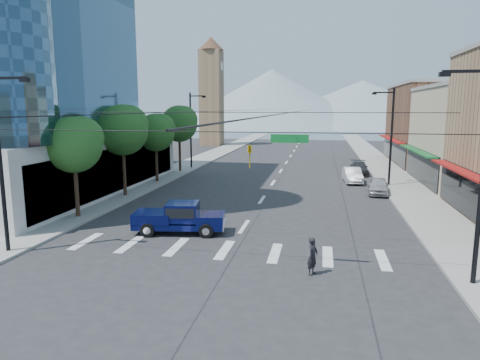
% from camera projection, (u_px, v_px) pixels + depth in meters
% --- Properties ---
extents(ground, '(160.00, 160.00, 0.00)m').
position_uv_depth(ground, '(222.00, 260.00, 20.50)').
color(ground, '#28282B').
rests_on(ground, ground).
extents(sidewalk_left, '(4.00, 120.00, 0.15)m').
position_uv_depth(sidewalk_left, '(204.00, 158.00, 61.45)').
color(sidewalk_left, gray).
rests_on(sidewalk_left, ground).
extents(sidewalk_right, '(4.00, 120.00, 0.15)m').
position_uv_depth(sidewalk_right, '(378.00, 162.00, 57.02)').
color(sidewalk_right, gray).
rests_on(sidewalk_right, ground).
extents(shop_far, '(12.00, 18.00, 10.00)m').
position_uv_depth(shop_far, '(445.00, 125.00, 54.72)').
color(shop_far, brown).
rests_on(shop_far, ground).
extents(clock_tower, '(4.80, 4.80, 20.40)m').
position_uv_depth(clock_tower, '(211.00, 90.00, 81.82)').
color(clock_tower, '#8C6B4C').
rests_on(clock_tower, ground).
extents(mountain_left, '(80.00, 80.00, 22.00)m').
position_uv_depth(mountain_left, '(272.00, 98.00, 166.73)').
color(mountain_left, gray).
rests_on(mountain_left, ground).
extents(mountain_right, '(90.00, 90.00, 18.00)m').
position_uv_depth(mountain_right, '(362.00, 103.00, 170.29)').
color(mountain_right, gray).
rests_on(mountain_right, ground).
extents(tree_near, '(3.65, 3.64, 6.71)m').
position_uv_depth(tree_near, '(76.00, 143.00, 27.62)').
color(tree_near, black).
rests_on(tree_near, ground).
extents(tree_midnear, '(4.09, 4.09, 7.52)m').
position_uv_depth(tree_midnear, '(124.00, 128.00, 34.30)').
color(tree_midnear, black).
rests_on(tree_midnear, ground).
extents(tree_midfar, '(3.65, 3.64, 6.71)m').
position_uv_depth(tree_midfar, '(157.00, 131.00, 41.18)').
color(tree_midfar, black).
rests_on(tree_midfar, ground).
extents(tree_far, '(4.09, 4.09, 7.52)m').
position_uv_depth(tree_far, '(180.00, 123.00, 47.86)').
color(tree_far, black).
rests_on(tree_far, ground).
extents(signal_rig, '(21.80, 0.20, 9.00)m').
position_uv_depth(signal_rig, '(220.00, 167.00, 18.72)').
color(signal_rig, black).
rests_on(signal_rig, ground).
extents(lamp_pole_nw, '(2.00, 0.25, 9.00)m').
position_uv_depth(lamp_pole_nw, '(192.00, 127.00, 50.70)').
color(lamp_pole_nw, black).
rests_on(lamp_pole_nw, ground).
extents(lamp_pole_ne, '(2.00, 0.25, 9.00)m').
position_uv_depth(lamp_pole_ne, '(390.00, 133.00, 39.02)').
color(lamp_pole_ne, black).
rests_on(lamp_pole_ne, ground).
extents(pickup_truck, '(5.55, 2.67, 1.81)m').
position_uv_depth(pickup_truck, '(179.00, 217.00, 24.86)').
color(pickup_truck, '#080C3D').
rests_on(pickup_truck, ground).
extents(pedestrian, '(0.62, 0.73, 1.68)m').
position_uv_depth(pedestrian, '(313.00, 256.00, 18.64)').
color(pedestrian, black).
rests_on(pedestrian, ground).
extents(parked_car_near, '(2.05, 4.24, 1.40)m').
position_uv_depth(parked_car_near, '(379.00, 186.00, 36.17)').
color(parked_car_near, '#B5B4B9').
rests_on(parked_car_near, ground).
extents(parked_car_mid, '(1.86, 4.53, 1.46)m').
position_uv_depth(parked_car_mid, '(352.00, 175.00, 41.81)').
color(parked_car_mid, white).
rests_on(parked_car_mid, ground).
extents(parked_car_far, '(2.15, 4.87, 1.39)m').
position_uv_depth(parked_car_far, '(359.00, 168.00, 46.95)').
color(parked_car_far, '#313133').
rests_on(parked_car_far, ground).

